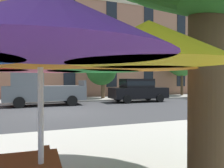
% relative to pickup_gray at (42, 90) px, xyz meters
% --- Properties ---
extents(ground_plane, '(120.00, 120.00, 0.00)m').
position_rel_pickup_gray_xyz_m(ground_plane, '(0.64, -3.70, -1.03)').
color(ground_plane, '#38383A').
extents(sidewalk_far, '(56.00, 3.60, 0.12)m').
position_rel_pickup_gray_xyz_m(sidewalk_far, '(0.64, 3.10, -0.97)').
color(sidewalk_far, '#9E998E').
rests_on(sidewalk_far, ground).
extents(apartment_building, '(41.81, 12.08, 19.20)m').
position_rel_pickup_gray_xyz_m(apartment_building, '(0.64, 11.29, 8.57)').
color(apartment_building, '#A87056').
rests_on(apartment_building, ground).
extents(pickup_gray, '(5.10, 2.12, 2.20)m').
position_rel_pickup_gray_xyz_m(pickup_gray, '(0.00, 0.00, 0.00)').
color(pickup_gray, slate).
rests_on(pickup_gray, ground).
extents(sedan_black, '(4.40, 1.98, 1.78)m').
position_rel_pickup_gray_xyz_m(sedan_black, '(7.08, -0.00, -0.08)').
color(sedan_black, black).
rests_on(sedan_black, ground).
extents(sedan_green, '(4.40, 1.98, 1.78)m').
position_rel_pickup_gray_xyz_m(sedan_green, '(14.83, -0.00, -0.08)').
color(sedan_green, '#195933').
rests_on(sedan_green, ground).
extents(street_tree_middle, '(2.91, 2.83, 4.08)m').
position_rel_pickup_gray_xyz_m(street_tree_middle, '(5.19, 3.09, 1.66)').
color(street_tree_middle, brown).
rests_on(street_tree_middle, ground).
extents(street_tree_right, '(3.49, 3.67, 5.90)m').
position_rel_pickup_gray_xyz_m(street_tree_right, '(14.03, 3.57, 2.94)').
color(street_tree_right, '#4C3823').
rests_on(street_tree_right, ground).
extents(patio_umbrella, '(3.77, 3.77, 2.25)m').
position_rel_pickup_gray_xyz_m(patio_umbrella, '(-0.69, -12.70, 0.97)').
color(patio_umbrella, silver).
rests_on(patio_umbrella, ground).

